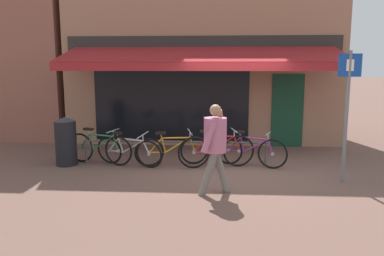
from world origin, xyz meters
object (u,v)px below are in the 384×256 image
(bicycle_red, at_px, (216,151))
(litter_bin, at_px, (66,141))
(bicycle_silver, at_px, (128,151))
(pedestrian_adult, at_px, (215,140))
(bicycle_purple, at_px, (250,151))
(bicycle_green, at_px, (99,148))
(bicycle_orange, at_px, (172,150))
(parking_sign, at_px, (347,104))

(bicycle_red, bearing_deg, litter_bin, 167.57)
(bicycle_silver, relative_size, litter_bin, 1.48)
(pedestrian_adult, bearing_deg, litter_bin, 155.69)
(bicycle_red, bearing_deg, bicycle_purple, -1.39)
(bicycle_green, distance_m, bicycle_orange, 1.76)
(pedestrian_adult, bearing_deg, bicycle_purple, 70.85)
(bicycle_silver, xyz_separation_m, parking_sign, (4.59, -0.96, 1.23))
(bicycle_red, height_order, bicycle_purple, bicycle_red)
(bicycle_silver, distance_m, bicycle_purple, 2.83)
(bicycle_orange, bearing_deg, bicycle_red, -20.82)
(bicycle_orange, bearing_deg, bicycle_silver, 170.34)
(bicycle_purple, relative_size, litter_bin, 1.44)
(bicycle_red, distance_m, bicycle_purple, 0.80)
(bicycle_green, relative_size, bicycle_orange, 0.99)
(bicycle_red, height_order, litter_bin, litter_bin)
(bicycle_purple, distance_m, litter_bin, 4.33)
(bicycle_orange, relative_size, bicycle_purple, 1.05)
(bicycle_red, distance_m, litter_bin, 3.54)
(bicycle_green, relative_size, bicycle_silver, 1.02)
(bicycle_orange, height_order, parking_sign, parking_sign)
(bicycle_silver, distance_m, litter_bin, 1.50)
(bicycle_orange, distance_m, bicycle_purple, 1.82)
(bicycle_green, bearing_deg, litter_bin, -151.94)
(bicycle_orange, bearing_deg, parking_sign, -32.00)
(bicycle_purple, bearing_deg, bicycle_silver, -157.19)
(bicycle_silver, relative_size, parking_sign, 0.65)
(bicycle_red, xyz_separation_m, litter_bin, (-3.53, -0.00, 0.18))
(litter_bin, relative_size, parking_sign, 0.44)
(bicycle_purple, height_order, parking_sign, parking_sign)
(bicycle_orange, xyz_separation_m, parking_sign, (3.58, -1.06, 1.22))
(bicycle_orange, relative_size, parking_sign, 0.66)
(pedestrian_adult, height_order, parking_sign, parking_sign)
(bicycle_silver, height_order, pedestrian_adult, pedestrian_adult)
(bicycle_purple, distance_m, parking_sign, 2.41)
(pedestrian_adult, bearing_deg, bicycle_red, 92.34)
(bicycle_silver, bearing_deg, bicycle_green, -173.63)
(bicycle_green, height_order, pedestrian_adult, pedestrian_adult)
(bicycle_green, distance_m, bicycle_silver, 0.77)
(bicycle_purple, xyz_separation_m, pedestrian_adult, (-0.81, -1.97, 0.63))
(bicycle_red, bearing_deg, bicycle_silver, 167.74)
(bicycle_red, distance_m, pedestrian_adult, 1.92)
(bicycle_green, xyz_separation_m, bicycle_purple, (3.58, 0.00, -0.01))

